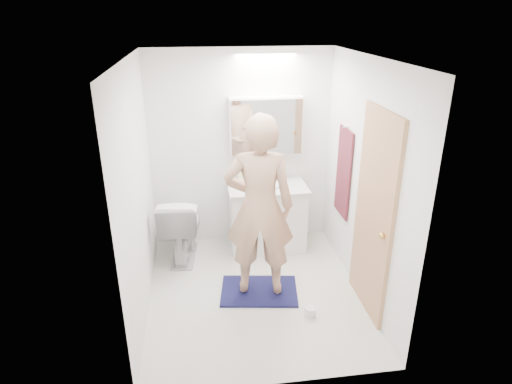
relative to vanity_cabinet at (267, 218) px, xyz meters
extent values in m
plane|color=silver|center=(-0.29, -0.96, -0.39)|extent=(2.50, 2.50, 0.00)
plane|color=white|center=(-0.29, -0.96, 2.01)|extent=(2.50, 2.50, 0.00)
plane|color=white|center=(-0.29, 0.29, 0.81)|extent=(2.50, 0.00, 2.50)
plane|color=white|center=(-0.29, -2.21, 0.81)|extent=(2.50, 0.00, 2.50)
plane|color=white|center=(-1.39, -0.96, 0.81)|extent=(0.00, 2.50, 2.50)
plane|color=white|center=(0.81, -0.96, 0.81)|extent=(0.00, 2.50, 2.50)
cube|color=white|center=(0.00, 0.00, 0.00)|extent=(0.90, 0.55, 0.78)
cube|color=silver|center=(0.00, 0.00, 0.41)|extent=(0.95, 0.58, 0.04)
cylinder|color=white|center=(0.00, 0.03, 0.45)|extent=(0.36, 0.36, 0.03)
cylinder|color=#B9B9BD|center=(0.00, 0.22, 0.51)|extent=(0.02, 0.02, 0.16)
cube|color=white|center=(0.01, 0.21, 1.11)|extent=(0.88, 0.14, 0.70)
cube|color=silver|center=(0.01, 0.13, 1.11)|extent=(0.84, 0.01, 0.66)
imported|color=silver|center=(-1.05, -0.11, 0.02)|extent=(0.54, 0.85, 0.82)
cube|color=#171646|center=(-0.24, -0.97, -0.38)|extent=(0.87, 0.66, 0.02)
imported|color=tan|center=(-0.24, -0.97, 0.60)|extent=(0.75, 0.55, 1.88)
cube|color=tan|center=(0.79, -1.31, 0.61)|extent=(0.04, 0.80, 2.00)
sphere|color=gold|center=(0.75, -1.61, 0.56)|extent=(0.06, 0.06, 0.06)
cube|color=black|center=(0.79, -0.41, 0.71)|extent=(0.02, 0.42, 1.00)
cylinder|color=silver|center=(0.78, -0.41, 1.23)|extent=(0.07, 0.02, 0.02)
imported|color=#EAE598|center=(-0.30, 0.15, 0.53)|extent=(0.08, 0.08, 0.21)
imported|color=#4E75A9|center=(-0.18, 0.18, 0.51)|extent=(0.10, 0.10, 0.16)
imported|color=#4048C0|center=(0.19, 0.16, 0.47)|extent=(0.12, 0.12, 0.09)
cylinder|color=white|center=(0.20, -1.43, -0.34)|extent=(0.11, 0.11, 0.10)
camera|label=1|loc=(-0.81, -4.82, 2.39)|focal=30.71mm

